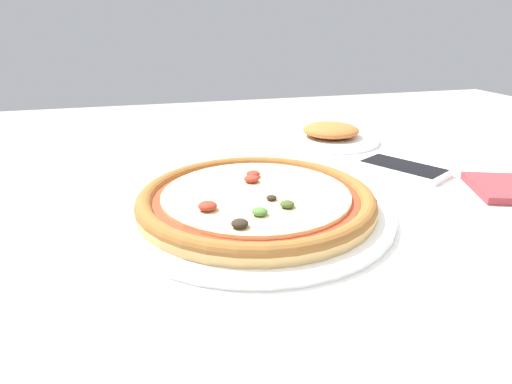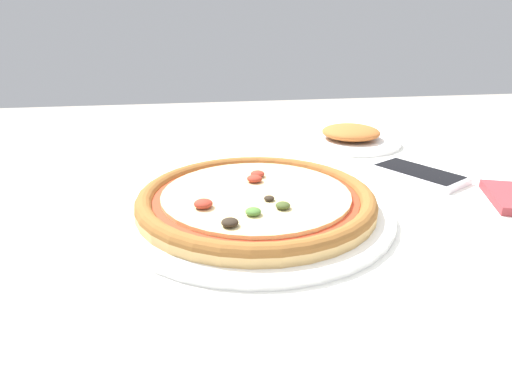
{
  "view_description": "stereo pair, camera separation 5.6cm",
  "coord_description": "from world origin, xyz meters",
  "px_view_note": "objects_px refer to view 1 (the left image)",
  "views": [
    {
      "loc": [
        -0.02,
        -0.54,
        0.98
      ],
      "look_at": [
        0.11,
        -0.04,
        0.77
      ],
      "focal_mm": 30.0,
      "sensor_mm": 36.0,
      "label": 1
    },
    {
      "loc": [
        0.03,
        -0.55,
        0.98
      ],
      "look_at": [
        0.11,
        -0.04,
        0.77
      ],
      "focal_mm": 30.0,
      "sensor_mm": 36.0,
      "label": 2
    }
  ],
  "objects_px": {
    "dining_table": "(171,259)",
    "side_plate": "(330,134)",
    "cell_phone": "(403,168)",
    "pizza_plate": "(256,201)"
  },
  "relations": [
    {
      "from": "cell_phone",
      "to": "side_plate",
      "type": "xyz_separation_m",
      "value": [
        -0.04,
        0.21,
        0.01
      ]
    },
    {
      "from": "dining_table",
      "to": "pizza_plate",
      "type": "distance_m",
      "value": 0.15
    },
    {
      "from": "pizza_plate",
      "to": "side_plate",
      "type": "bearing_deg",
      "value": 51.34
    },
    {
      "from": "dining_table",
      "to": "cell_phone",
      "type": "xyz_separation_m",
      "value": [
        0.4,
        0.06,
        0.08
      ]
    },
    {
      "from": "pizza_plate",
      "to": "cell_phone",
      "type": "bearing_deg",
      "value": 18.86
    },
    {
      "from": "cell_phone",
      "to": "side_plate",
      "type": "bearing_deg",
      "value": 99.31
    },
    {
      "from": "dining_table",
      "to": "side_plate",
      "type": "bearing_deg",
      "value": 36.96
    },
    {
      "from": "pizza_plate",
      "to": "cell_phone",
      "type": "height_order",
      "value": "pizza_plate"
    },
    {
      "from": "pizza_plate",
      "to": "cell_phone",
      "type": "xyz_separation_m",
      "value": [
        0.28,
        0.1,
        -0.01
      ]
    },
    {
      "from": "side_plate",
      "to": "dining_table",
      "type": "bearing_deg",
      "value": -143.04
    }
  ]
}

